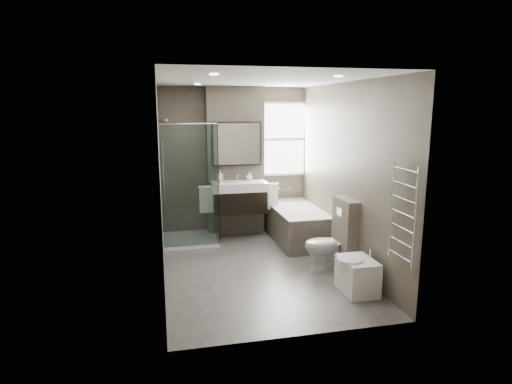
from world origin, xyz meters
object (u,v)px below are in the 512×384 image
object	(u,v)px
bathtub	(296,222)
toilet	(329,245)
bidet	(357,275)
vanity	(239,197)

from	to	relation	value
bathtub	toilet	xyz separation A→B (m)	(0.05, -1.35, 0.03)
bathtub	bidet	world-z (taller)	bathtub
toilet	bidet	size ratio (longest dim) A/B	1.26
vanity	bidet	distance (m)	2.74
vanity	bidet	xyz separation A→B (m)	(1.01, -2.49, -0.52)
vanity	bidet	size ratio (longest dim) A/B	1.73
vanity	bathtub	xyz separation A→B (m)	(0.92, -0.33, -0.43)
vanity	toilet	world-z (taller)	vanity
vanity	toilet	distance (m)	1.97
bathtub	toilet	distance (m)	1.35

